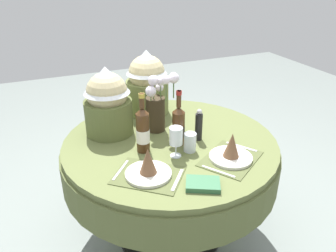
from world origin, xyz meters
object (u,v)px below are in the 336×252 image
Objects in this scene: place_setting_left at (148,168)px; tumbler_near_left at (190,142)px; flower_vase at (157,104)px; wine_bottle_left at (143,130)px; pepper_mill at (199,126)px; dining_table at (170,161)px; gift_tub_back_centre at (147,80)px; wine_bottle_centre at (178,125)px; book_on_table at (203,184)px; wine_glass_left at (176,137)px; place_setting_right at (231,152)px; gift_tub_back_left at (107,99)px.

tumbler_near_left is at bearing 24.86° from place_setting_left.
wine_bottle_left is at bearing -128.90° from flower_vase.
wine_bottle_left reaches higher than place_setting_left.
pepper_mill reaches higher than tumbler_near_left.
dining_table is at bearing 17.10° from wine_bottle_left.
dining_table is at bearing -82.39° from flower_vase.
dining_table is 0.35m from wine_bottle_left.
wine_bottle_left is 0.78× the size of gift_tub_back_centre.
wine_bottle_centre is at bearing -1.21° from wine_bottle_left.
wine_glass_left is at bearing 118.52° from book_on_table.
place_setting_right is 2.38× the size of wine_glass_left.
dining_table is 3.44× the size of flower_vase.
gift_tub_back_centre is at bearing 87.55° from dining_table.
pepper_mill is (0.21, 0.13, -0.03)m from wine_glass_left.
place_setting_right is at bearing -45.27° from tumbler_near_left.
pepper_mill is (0.16, -0.06, 0.25)m from dining_table.
wine_bottle_left is 0.57m from gift_tub_back_centre.
place_setting_right is at bearing -29.16° from wine_glass_left.
book_on_table is 0.38× the size of gift_tub_back_left.
place_setting_left is 0.98× the size of gift_tub_back_left.
book_on_table is (0.01, -0.31, -0.11)m from wine_glass_left.
wine_bottle_left reaches higher than wine_glass_left.
place_setting_right is (0.22, -0.34, 0.20)m from dining_table.
gift_tub_back_centre is (-0.20, 0.79, 0.19)m from place_setting_right.
place_setting_left is 0.34m from tumbler_near_left.
gift_tub_back_left is (-0.27, 0.74, 0.22)m from book_on_table.
wine_bottle_left reaches higher than place_setting_right.
wine_bottle_centre is 0.75× the size of gift_tub_back_centre.
pepper_mill is (0.42, 0.25, 0.05)m from place_setting_left.
gift_tub_back_centre is at bearing 32.26° from gift_tub_back_left.
flower_vase is 0.31m from gift_tub_back_left.
flower_vase reaches higher than wine_bottle_left.
wine_bottle_left reaches higher than pepper_mill.
wine_bottle_left is 0.28m from tumbler_near_left.
dining_table is 3.94× the size of wine_bottle_centre.
book_on_table is (0.15, -0.44, -0.12)m from wine_bottle_left.
place_setting_right is at bearing -78.02° from pepper_mill.
gift_tub_back_centre reaches higher than tumbler_near_left.
wine_bottle_left reaches higher than tumbler_near_left.
wine_bottle_left reaches higher than dining_table.
tumbler_near_left is (0.25, -0.11, -0.08)m from wine_bottle_left.
wine_glass_left is (-0.05, -0.19, 0.28)m from dining_table.
place_setting_left is 0.29m from book_on_table.
flower_vase is 0.68m from book_on_table.
gift_tub_back_centre is at bearing 82.39° from flower_vase.
wine_glass_left is at bearing -148.73° from pepper_mill.
gift_tub_back_centre reaches higher than flower_vase.
wine_bottle_centre is 0.12m from tumbler_near_left.
place_setting_left is at bearing -149.89° from wine_glass_left.
flower_vase is 2.33× the size of book_on_table.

